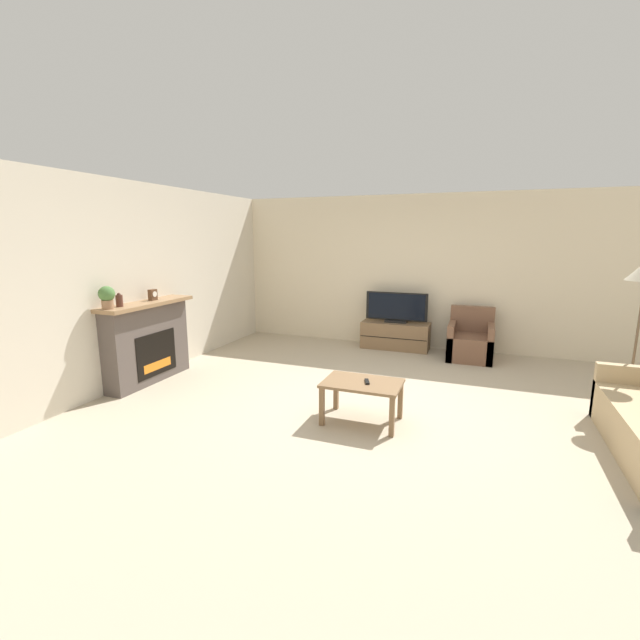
# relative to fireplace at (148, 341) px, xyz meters

# --- Properties ---
(ground_plane) EXTENTS (24.00, 24.00, 0.00)m
(ground_plane) POSITION_rel_fireplace_xyz_m (3.18, 0.34, -0.57)
(ground_plane) COLOR tan
(wall_back) EXTENTS (12.00, 0.06, 2.70)m
(wall_back) POSITION_rel_fireplace_xyz_m (3.18, 3.27, 0.78)
(wall_back) COLOR beige
(wall_back) RESTS_ON ground
(wall_left) EXTENTS (0.06, 12.00, 2.70)m
(wall_left) POSITION_rel_fireplace_xyz_m (-0.17, 0.34, 0.78)
(wall_left) COLOR beige
(wall_left) RESTS_ON ground
(fireplace) EXTENTS (0.40, 1.46, 1.12)m
(fireplace) POSITION_rel_fireplace_xyz_m (0.00, 0.00, 0.00)
(fireplace) COLOR #564C47
(fireplace) RESTS_ON ground
(mantel_vase_left) EXTENTS (0.08, 0.08, 0.18)m
(mantel_vase_left) POSITION_rel_fireplace_xyz_m (0.02, -0.44, 0.63)
(mantel_vase_left) COLOR #512D23
(mantel_vase_left) RESTS_ON fireplace
(mantel_clock) EXTENTS (0.08, 0.11, 0.15)m
(mantel_clock) POSITION_rel_fireplace_xyz_m (0.02, 0.15, 0.62)
(mantel_clock) COLOR brown
(mantel_clock) RESTS_ON fireplace
(potted_plant) EXTENTS (0.19, 0.19, 0.28)m
(potted_plant) POSITION_rel_fireplace_xyz_m (0.02, -0.62, 0.70)
(potted_plant) COLOR #936B4C
(potted_plant) RESTS_ON fireplace
(tv_stand) EXTENTS (1.18, 0.48, 0.47)m
(tv_stand) POSITION_rel_fireplace_xyz_m (2.85, 2.97, -0.33)
(tv_stand) COLOR brown
(tv_stand) RESTS_ON ground
(tv) EXTENTS (1.08, 0.18, 0.54)m
(tv) POSITION_rel_fireplace_xyz_m (2.85, 2.96, 0.15)
(tv) COLOR black
(tv) RESTS_ON tv_stand
(armchair) EXTENTS (0.70, 0.76, 0.83)m
(armchair) POSITION_rel_fireplace_xyz_m (4.12, 2.76, -0.29)
(armchair) COLOR brown
(armchair) RESTS_ON ground
(coffee_table) EXTENTS (0.83, 0.55, 0.45)m
(coffee_table) POSITION_rel_fireplace_xyz_m (3.10, -0.25, -0.19)
(coffee_table) COLOR brown
(coffee_table) RESTS_ON ground
(remote) EXTENTS (0.09, 0.15, 0.02)m
(remote) POSITION_rel_fireplace_xyz_m (3.15, -0.25, -0.11)
(remote) COLOR black
(remote) RESTS_ON coffee_table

